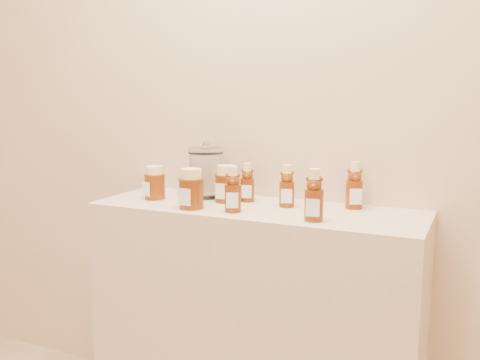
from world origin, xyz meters
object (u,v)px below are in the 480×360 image
at_px(bear_bottle_back_left, 247,180).
at_px(glass_canister, 206,170).
at_px(bear_bottle_front_left, 233,186).
at_px(honey_jar_left, 155,183).
at_px(display_table, 255,325).

distance_m(bear_bottle_back_left, glass_canister, 0.18).
distance_m(bear_bottle_back_left, bear_bottle_front_left, 0.19).
height_order(bear_bottle_back_left, honey_jar_left, bear_bottle_back_left).
bearing_deg(glass_canister, honey_jar_left, -144.45).
xyz_separation_m(display_table, bear_bottle_back_left, (-0.07, 0.08, 0.53)).
bearing_deg(display_table, honey_jar_left, -176.50).
relative_size(display_table, bear_bottle_back_left, 7.30).
xyz_separation_m(honey_jar_left, glass_canister, (0.16, 0.12, 0.04)).
xyz_separation_m(bear_bottle_front_left, glass_canister, (-0.21, 0.19, 0.02)).
bearing_deg(bear_bottle_front_left, honey_jar_left, 146.86).
bearing_deg(bear_bottle_back_left, honey_jar_left, 179.86).
bearing_deg(display_table, bear_bottle_back_left, 129.83).
relative_size(bear_bottle_front_left, glass_canister, 0.84).
height_order(bear_bottle_back_left, glass_canister, glass_canister).
xyz_separation_m(display_table, honey_jar_left, (-0.41, -0.03, 0.51)).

